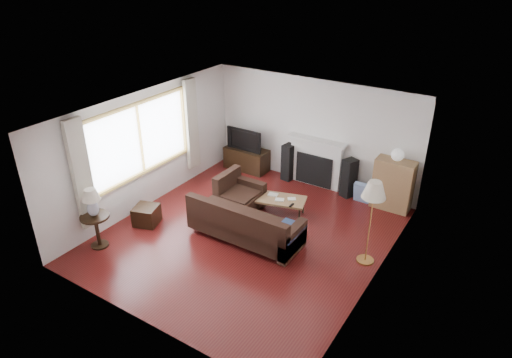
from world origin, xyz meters
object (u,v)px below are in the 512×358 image
Objects in this scene: bookshelf at (393,185)px; side_table at (97,231)px; coffee_table at (281,207)px; floor_lamp at (370,223)px; sectional_sofa at (245,222)px; tv_stand at (247,159)px.

side_table is at bearing -133.85° from bookshelf.
floor_lamp reaches higher than coffee_table.
coffee_table is 1.50× the size of side_table.
tv_stand is at bearing 123.18° from sectional_sofa.
sectional_sofa is 2.30m from floor_lamp.
bookshelf reaches higher than tv_stand.
coffee_table is (0.13, 1.13, -0.19)m from sectional_sofa.
sectional_sofa is 3.59× the size of side_table.
floor_lamp is at bearing -83.83° from bookshelf.
sectional_sofa is (1.70, -2.59, 0.11)m from tv_stand.
coffee_table is 2.22m from floor_lamp.
bookshelf is at bearing 23.62° from coffee_table.
sectional_sofa reaches higher than coffee_table.
tv_stand is 1.66× the size of side_table.
floor_lamp is at bearing -27.49° from tv_stand.
side_table is (-4.15, -4.32, -0.23)m from bookshelf.
coffee_table is at bearing -38.63° from tv_stand.
side_table is (-0.49, -4.26, 0.06)m from tv_stand.
bookshelf is at bearing 96.17° from floor_lamp.
bookshelf is at bearing 46.15° from side_table.
floor_lamp reaches higher than bookshelf.
side_table is (-2.31, -2.80, 0.14)m from coffee_table.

